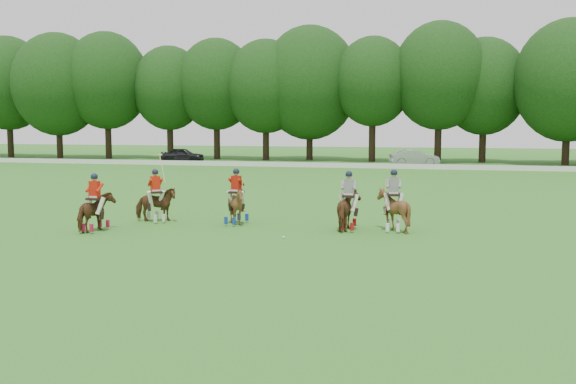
% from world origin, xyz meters
% --- Properties ---
extents(ground, '(180.00, 180.00, 0.00)m').
position_xyz_m(ground, '(0.00, 0.00, 0.00)').
color(ground, '#357521').
rests_on(ground, ground).
extents(tree_line, '(117.98, 14.32, 14.75)m').
position_xyz_m(tree_line, '(0.26, 48.05, 8.23)').
color(tree_line, black).
rests_on(tree_line, ground).
extents(boundary_rail, '(120.00, 0.10, 0.44)m').
position_xyz_m(boundary_rail, '(0.00, 38.00, 0.22)').
color(boundary_rail, white).
rests_on(boundary_rail, ground).
extents(car_left, '(4.62, 2.42, 1.50)m').
position_xyz_m(car_left, '(-18.84, 42.50, 0.75)').
color(car_left, black).
rests_on(car_left, ground).
extents(car_mid, '(4.84, 2.79, 1.51)m').
position_xyz_m(car_mid, '(4.56, 42.50, 0.75)').
color(car_mid, '#9D9DA2').
rests_on(car_mid, ground).
extents(polo_red_a, '(1.05, 1.71, 2.14)m').
position_xyz_m(polo_red_a, '(-5.05, 2.00, 0.76)').
color(polo_red_a, '#4F2B15').
rests_on(polo_red_a, ground).
extents(polo_red_b, '(1.83, 1.80, 2.67)m').
position_xyz_m(polo_red_b, '(-3.91, 4.66, 0.74)').
color(polo_red_b, '#4F2B15').
rests_on(polo_red_b, ground).
extents(polo_red_c, '(1.40, 1.52, 2.20)m').
position_xyz_m(polo_red_c, '(-0.55, 4.81, 0.78)').
color(polo_red_c, '#4F2B15').
rests_on(polo_red_c, ground).
extents(polo_stripe_a, '(1.10, 1.79, 2.20)m').
position_xyz_m(polo_stripe_a, '(3.92, 4.51, 0.79)').
color(polo_stripe_a, '#4F2B15').
rests_on(polo_stripe_a, ground).
extents(polo_stripe_b, '(1.34, 1.49, 2.27)m').
position_xyz_m(polo_stripe_b, '(5.55, 4.72, 0.81)').
color(polo_stripe_b, '#4F2B15').
rests_on(polo_stripe_b, ground).
extents(polo_ball, '(0.09, 0.09, 0.09)m').
position_xyz_m(polo_ball, '(2.00, 2.24, 0.04)').
color(polo_ball, white).
rests_on(polo_ball, ground).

